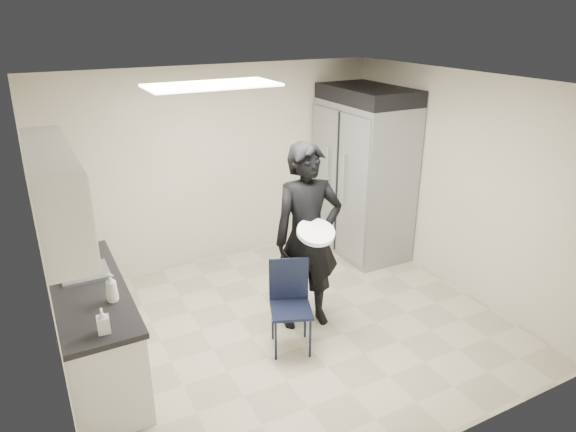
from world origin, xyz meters
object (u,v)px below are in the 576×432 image
lower_counter (94,332)px  commercial_fridge (363,179)px  folding_chair (291,310)px  man_tuxedo (307,238)px

lower_counter → commercial_fridge: 3.98m
commercial_fridge → folding_chair: bearing=-140.9°
lower_counter → folding_chair: (1.78, -0.55, 0.02)m
commercial_fridge → folding_chair: commercial_fridge is taller
commercial_fridge → folding_chair: (-2.00, -1.62, -0.60)m
commercial_fridge → man_tuxedo: 2.05m
lower_counter → folding_chair: folding_chair is taller
man_tuxedo → commercial_fridge: bearing=49.0°
lower_counter → commercial_fridge: bearing=15.9°
lower_counter → man_tuxedo: (2.17, -0.19, 0.58)m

